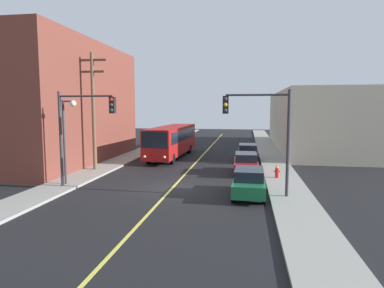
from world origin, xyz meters
TOP-DOWN VIEW (x-y plane):
  - ground_plane at (0.00, 0.00)m, footprint 120.00×120.00m
  - sidewalk_left at (-7.25, 10.00)m, footprint 2.50×90.00m
  - sidewalk_right at (7.25, 10.00)m, footprint 2.50×90.00m
  - lane_stripe_center at (0.00, 15.00)m, footprint 0.16×60.00m
  - building_left_brick at (-13.49, 8.74)m, footprint 10.00×18.82m
  - building_right_warehouse at (14.49, 23.89)m, footprint 12.00×27.36m
  - city_bus at (-2.96, 13.25)m, footprint 2.98×12.23m
  - parked_car_green at (4.84, -1.24)m, footprint 1.89×4.43m
  - parked_car_red at (4.63, 5.66)m, footprint 1.91×4.45m
  - parked_car_black at (4.77, 12.14)m, footprint 1.90×4.44m
  - utility_pole_near at (-7.49, 4.79)m, footprint 2.40×0.28m
  - traffic_signal_left_corner at (-5.41, -1.13)m, footprint 3.75×0.48m
  - traffic_signal_right_corner at (5.41, -1.47)m, footprint 3.75×0.48m
  - street_lamp_left at (-6.83, -0.53)m, footprint 0.98×0.40m
  - fire_hydrant at (6.85, 3.69)m, footprint 0.44×0.26m

SIDE VIEW (x-z plane):
  - ground_plane at x=0.00m, z-range 0.00..0.00m
  - lane_stripe_center at x=0.00m, z-range 0.00..0.01m
  - sidewalk_left at x=-7.25m, z-range 0.00..0.15m
  - sidewalk_right at x=7.25m, z-range 0.00..0.15m
  - fire_hydrant at x=6.85m, z-range 0.16..1.00m
  - parked_car_green at x=4.84m, z-range 0.03..1.65m
  - parked_car_red at x=4.63m, z-range 0.03..1.65m
  - parked_car_black at x=4.77m, z-range 0.03..1.65m
  - city_bus at x=-2.96m, z-range 0.22..3.42m
  - building_right_warehouse at x=14.49m, z-range 0.00..7.08m
  - street_lamp_left at x=-6.83m, z-range 0.99..6.49m
  - traffic_signal_left_corner at x=-5.41m, z-range 1.30..7.30m
  - traffic_signal_right_corner at x=5.41m, z-range 1.30..7.30m
  - utility_pole_near at x=-7.49m, z-range 0.64..9.95m
  - building_left_brick at x=-13.49m, z-range 0.00..11.02m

